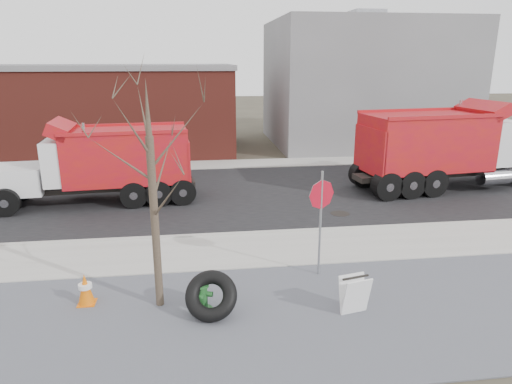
{
  "coord_description": "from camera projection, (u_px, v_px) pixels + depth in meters",
  "views": [
    {
      "loc": [
        -2.21,
        -12.35,
        5.56
      ],
      "look_at": [
        -0.35,
        1.78,
        1.4
      ],
      "focal_mm": 32.0,
      "sensor_mm": 36.0,
      "label": 1
    }
  ],
  "objects": [
    {
      "name": "bare_tree",
      "position": [
        151.0,
        169.0,
        9.79
      ],
      "size": [
        3.2,
        3.2,
        5.2
      ],
      "color": "#382D23",
      "rests_on": "ground"
    },
    {
      "name": "gravel_verge",
      "position": [
        302.0,
        316.0,
        10.25
      ],
      "size": [
        60.0,
        5.0,
        0.03
      ],
      "primitive_type": "cube",
      "color": "slate",
      "rests_on": "ground"
    },
    {
      "name": "curb",
      "position": [
        268.0,
        233.0,
        15.05
      ],
      "size": [
        60.0,
        0.15,
        0.11
      ],
      "primitive_type": "cube",
      "color": "#9E9B93",
      "rests_on": "ground"
    },
    {
      "name": "dump_truck_red_a",
      "position": [
        450.0,
        145.0,
        19.99
      ],
      "size": [
        9.52,
        3.62,
        3.78
      ],
      "rotation": [
        0.0,
        0.0,
        0.12
      ],
      "color": "black",
      "rests_on": "ground"
    },
    {
      "name": "traffic_cone_near",
      "position": [
        85.0,
        289.0,
        10.65
      ],
      "size": [
        0.41,
        0.41,
        0.78
      ],
      "color": "#E26307",
      "rests_on": "ground"
    },
    {
      "name": "building_brick",
      "position": [
        67.0,
        109.0,
        27.77
      ],
      "size": [
        20.2,
        8.2,
        5.3
      ],
      "color": "maroon",
      "rests_on": "ground"
    },
    {
      "name": "truck_tire",
      "position": [
        211.0,
        296.0,
        10.11
      ],
      "size": [
        1.31,
        1.18,
        1.09
      ],
      "color": "black",
      "rests_on": "ground"
    },
    {
      "name": "fire_hydrant",
      "position": [
        202.0,
        295.0,
        10.33
      ],
      "size": [
        0.52,
        0.51,
        0.91
      ],
      "rotation": [
        0.0,
        0.0,
        -0.32
      ],
      "color": "#286325",
      "rests_on": "ground"
    },
    {
      "name": "sandwich_board",
      "position": [
        355.0,
        295.0,
        10.23
      ],
      "size": [
        0.72,
        0.54,
        0.9
      ],
      "rotation": [
        0.0,
        0.0,
        0.22
      ],
      "color": "white",
      "rests_on": "ground"
    },
    {
      "name": "far_sidewalk",
      "position": [
        238.0,
        164.0,
        25.0
      ],
      "size": [
        60.0,
        2.0,
        0.06
      ],
      "primitive_type": "cube",
      "color": "#9E9B93",
      "rests_on": "ground"
    },
    {
      "name": "stop_sign",
      "position": [
        321.0,
        206.0,
        11.69
      ],
      "size": [
        0.73,
        0.33,
        2.86
      ],
      "rotation": [
        0.0,
        0.0,
        0.01
      ],
      "color": "gray",
      "rests_on": "ground"
    },
    {
      "name": "sidewalk",
      "position": [
        274.0,
        249.0,
        13.82
      ],
      "size": [
        60.0,
        2.5,
        0.06
      ],
      "primitive_type": "cube",
      "color": "#9E9B93",
      "rests_on": "ground"
    },
    {
      "name": "dump_truck_red_b",
      "position": [
        102.0,
        161.0,
        17.9
      ],
      "size": [
        7.94,
        2.88,
        3.33
      ],
      "rotation": [
        0.0,
        0.0,
        3.23
      ],
      "color": "black",
      "rests_on": "ground"
    },
    {
      "name": "ground",
      "position": [
        276.0,
        253.0,
        13.59
      ],
      "size": [
        120.0,
        120.0,
        0.0
      ],
      "primitive_type": "plane",
      "color": "#383328",
      "rests_on": "ground"
    },
    {
      "name": "building_grey",
      "position": [
        362.0,
        83.0,
        30.72
      ],
      "size": [
        12.0,
        10.0,
        8.0
      ],
      "color": "gray",
      "rests_on": "ground"
    },
    {
      "name": "road",
      "position": [
        250.0,
        193.0,
        19.58
      ],
      "size": [
        60.0,
        9.4,
        0.02
      ],
      "primitive_type": "cube",
      "color": "black",
      "rests_on": "ground"
    }
  ]
}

